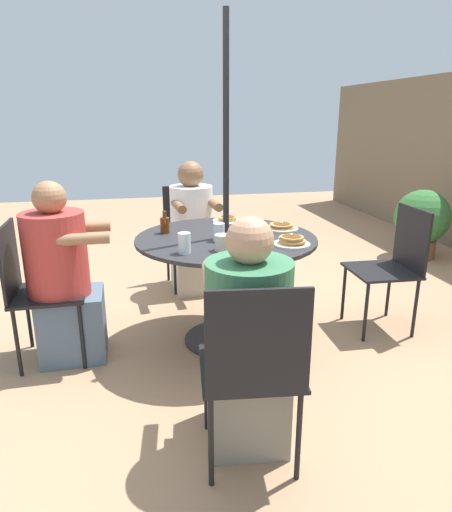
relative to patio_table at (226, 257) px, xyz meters
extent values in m
plane|color=tan|center=(0.00, 0.00, -0.61)|extent=(12.00, 12.00, 0.00)
cylinder|color=#28282B|center=(0.00, 0.00, -0.60)|extent=(0.58, 0.58, 0.01)
cylinder|color=#28282B|center=(0.00, 0.00, -0.25)|extent=(0.08, 0.08, 0.72)
cylinder|color=#28282B|center=(0.00, 0.00, 0.13)|extent=(1.19, 1.19, 0.02)
cylinder|color=black|center=(0.00, 0.00, 0.44)|extent=(0.04, 0.04, 2.10)
cylinder|color=black|center=(-0.95, 0.11, -0.39)|extent=(0.02, 0.02, 0.44)
cylinder|color=black|center=(-0.92, -0.26, -0.39)|extent=(0.02, 0.02, 0.44)
cylinder|color=black|center=(-1.32, 0.08, -0.39)|extent=(0.02, 0.02, 0.44)
cylinder|color=black|center=(-1.29, -0.29, -0.39)|extent=(0.02, 0.02, 0.44)
cube|color=black|center=(-1.12, -0.09, -0.16)|extent=(0.47, 0.47, 0.02)
cube|color=black|center=(-1.33, -0.10, 0.07)|extent=(0.05, 0.41, 0.44)
cube|color=beige|center=(-1.01, -0.08, -0.39)|extent=(0.42, 0.38, 0.44)
cylinder|color=white|center=(-1.06, -0.08, 0.07)|extent=(0.37, 0.37, 0.49)
sphere|color=brown|center=(-1.06, -0.08, 0.42)|extent=(0.22, 0.22, 0.22)
cylinder|color=brown|center=(-0.87, 0.08, 0.19)|extent=(0.33, 0.10, 0.07)
cylinder|color=brown|center=(-0.85, -0.22, 0.19)|extent=(0.33, 0.10, 0.07)
cylinder|color=black|center=(-0.17, -0.94, -0.39)|extent=(0.02, 0.02, 0.44)
cylinder|color=black|center=(0.20, -0.94, -0.39)|extent=(0.02, 0.02, 0.44)
cylinder|color=black|center=(-0.17, -1.31, -0.39)|extent=(0.02, 0.02, 0.44)
cylinder|color=black|center=(0.20, -1.31, -0.39)|extent=(0.02, 0.02, 0.44)
cube|color=black|center=(0.01, -1.13, -0.16)|extent=(0.44, 0.44, 0.02)
cube|color=black|center=(0.02, -1.33, 0.07)|extent=(0.41, 0.02, 0.44)
cube|color=slate|center=(0.01, -1.01, -0.39)|extent=(0.36, 0.40, 0.44)
cylinder|color=#B73833|center=(0.01, -1.07, 0.09)|extent=(0.38, 0.38, 0.52)
sphere|color=#A3704C|center=(0.01, -1.07, 0.44)|extent=(0.20, 0.20, 0.20)
cylinder|color=#A3704C|center=(-0.14, -0.88, 0.21)|extent=(0.07, 0.29, 0.07)
cylinder|color=#A3704C|center=(0.16, -0.88, 0.21)|extent=(0.07, 0.29, 0.07)
cylinder|color=black|center=(0.91, -0.29, -0.39)|extent=(0.02, 0.02, 0.44)
cylinder|color=black|center=(0.96, 0.07, -0.39)|extent=(0.02, 0.02, 0.44)
cylinder|color=black|center=(1.28, -0.33, -0.39)|extent=(0.02, 0.02, 0.44)
cylinder|color=black|center=(1.32, 0.03, -0.39)|extent=(0.02, 0.02, 0.44)
cube|color=black|center=(1.12, -0.13, -0.16)|extent=(0.48, 0.48, 0.02)
cube|color=black|center=(1.32, -0.15, 0.07)|extent=(0.07, 0.41, 0.44)
cube|color=gray|center=(1.00, -0.12, -0.39)|extent=(0.44, 0.41, 0.44)
cylinder|color=#38754C|center=(1.06, -0.12, 0.07)|extent=(0.38, 0.38, 0.48)
sphere|color=tan|center=(1.06, -0.12, 0.40)|extent=(0.21, 0.21, 0.21)
cylinder|color=tan|center=(0.85, -0.25, 0.18)|extent=(0.31, 0.10, 0.07)
cylinder|color=tan|center=(0.89, 0.05, 0.18)|extent=(0.31, 0.10, 0.07)
cylinder|color=black|center=(0.22, 0.93, -0.39)|extent=(0.02, 0.02, 0.44)
cylinder|color=black|center=(-0.15, 0.95, -0.39)|extent=(0.02, 0.02, 0.44)
cylinder|color=black|center=(0.24, 1.30, -0.39)|extent=(0.02, 0.02, 0.44)
cylinder|color=black|center=(-0.13, 1.32, -0.39)|extent=(0.02, 0.02, 0.44)
cube|color=black|center=(0.04, 1.12, -0.16)|extent=(0.45, 0.45, 0.02)
cube|color=black|center=(0.05, 1.33, 0.07)|extent=(0.41, 0.03, 0.44)
cylinder|color=silver|center=(0.28, 0.35, 0.14)|extent=(0.23, 0.23, 0.01)
cylinder|color=#BC8947|center=(0.28, 0.35, 0.16)|extent=(0.15, 0.15, 0.01)
cylinder|color=#BC8947|center=(0.28, 0.36, 0.17)|extent=(0.16, 0.16, 0.01)
cylinder|color=#BC8947|center=(0.27, 0.35, 0.18)|extent=(0.15, 0.15, 0.01)
cylinder|color=#BC8947|center=(0.28, 0.35, 0.19)|extent=(0.15, 0.15, 0.01)
ellipsoid|color=brown|center=(0.28, 0.35, 0.20)|extent=(0.12, 0.11, 0.00)
cube|color=#F4E084|center=(0.27, 0.35, 0.20)|extent=(0.02, 0.02, 0.01)
cylinder|color=silver|center=(-0.43, 0.11, 0.14)|extent=(0.23, 0.23, 0.01)
cylinder|color=#BC8947|center=(-0.43, 0.10, 0.16)|extent=(0.13, 0.13, 0.01)
cylinder|color=#BC8947|center=(-0.43, 0.10, 0.17)|extent=(0.13, 0.13, 0.01)
ellipsoid|color=brown|center=(-0.43, 0.11, 0.18)|extent=(0.11, 0.10, 0.00)
cube|color=#F4E084|center=(-0.43, 0.10, 0.18)|extent=(0.02, 0.02, 0.01)
cylinder|color=silver|center=(-0.12, 0.42, 0.14)|extent=(0.23, 0.23, 0.01)
cylinder|color=#BC8947|center=(-0.12, 0.43, 0.15)|extent=(0.17, 0.17, 0.01)
cylinder|color=#BC8947|center=(-0.13, 0.43, 0.16)|extent=(0.15, 0.15, 0.01)
cylinder|color=#BC8947|center=(-0.12, 0.42, 0.17)|extent=(0.16, 0.16, 0.01)
ellipsoid|color=brown|center=(-0.12, 0.42, 0.18)|extent=(0.13, 0.12, 0.00)
cube|color=#F4E084|center=(-0.12, 0.42, 0.19)|extent=(0.03, 0.03, 0.01)
cylinder|color=#602D0F|center=(-0.19, -0.38, 0.19)|extent=(0.06, 0.06, 0.11)
cylinder|color=#602D0F|center=(-0.19, -0.38, 0.27)|extent=(0.03, 0.03, 0.05)
torus|color=#602D0F|center=(-0.16, -0.38, 0.21)|extent=(0.05, 0.01, 0.05)
cylinder|color=beige|center=(0.30, -0.09, 0.18)|extent=(0.08, 0.08, 0.09)
cylinder|color=white|center=(0.30, -0.09, 0.23)|extent=(0.09, 0.09, 0.01)
cylinder|color=silver|center=(0.09, -0.06, 0.19)|extent=(0.08, 0.08, 0.11)
cylinder|color=silver|center=(0.31, -0.31, 0.20)|extent=(0.07, 0.07, 0.12)
cylinder|color=brown|center=(-1.49, 2.50, -0.51)|extent=(0.35, 0.35, 0.20)
sphere|color=#387538|center=(-1.49, 2.50, -0.15)|extent=(0.59, 0.59, 0.59)
camera|label=1|loc=(2.83, -0.60, 0.90)|focal=32.00mm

